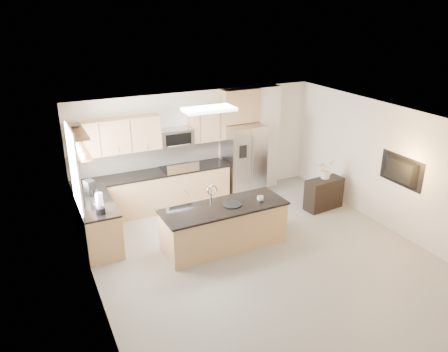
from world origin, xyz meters
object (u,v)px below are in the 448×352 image
blender (100,205)px  kettle (97,196)px  microwave (176,137)px  refrigerator (243,160)px  cup (260,199)px  credenza (324,194)px  platter (232,205)px  coffee_maker (90,188)px  bowl (74,125)px  range (180,186)px  television (398,171)px  flower_vase (326,164)px  island (224,226)px

blender → kettle: bearing=84.6°
microwave → blender: microwave is taller
refrigerator → cup: 2.31m
refrigerator → kettle: (-3.68, -0.99, 0.14)m
credenza → platter: size_ratio=2.43×
coffee_maker → blender: bearing=-88.7°
coffee_maker → bowl: 1.32m
kettle → bowl: (-0.23, 0.32, 1.35)m
range → bowl: 3.04m
cup → range: bearing=111.5°
bowl → television: 6.33m
platter → blender: 2.46m
refrigerator → blender: 4.04m
television → blender: bearing=74.5°
credenza → cup: 2.23m
credenza → flower_vase: 0.71m
island → bowl: (-2.39, 1.41, 1.95)m
cup → blender: blender is taller
blender → kettle: 0.54m
credenza → cup: cup is taller
island → bowl: bearing=148.0°
microwave → kettle: microwave is taller
microwave → kettle: 2.41m
range → microwave: (0.00, 0.12, 1.16)m
cup → platter: 0.58m
range → cup: bearing=-68.5°
island → refrigerator: bearing=52.4°
refrigerator → cup: refrigerator is taller
range → credenza: range is taller
flower_vase → range: bearing=152.7°
range → blender: blender is taller
island → blender: 2.38m
microwave → refrigerator: microwave is taller
refrigerator → credenza: (1.29, -1.56, -0.53)m
range → refrigerator: 1.71m
credenza → refrigerator: bearing=123.5°
bowl → island: bearing=-30.6°
microwave → island: size_ratio=0.31×
platter → blender: (-2.38, 0.58, 0.23)m
refrigerator → island: (-1.52, -2.08, -0.46)m
cup → television: bearing=-18.8°
refrigerator → coffee_maker: refrigerator is taller
microwave → blender: bearing=-140.8°
kettle → blender: bearing=-95.4°
kettle → coffee_maker: (-0.07, 0.38, 0.04)m
island → cup: bearing=-8.7°
microwave → platter: microwave is taller
microwave → kettle: bearing=-150.2°
kettle → coffee_maker: coffee_maker is taller
microwave → refrigerator: bearing=-5.9°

